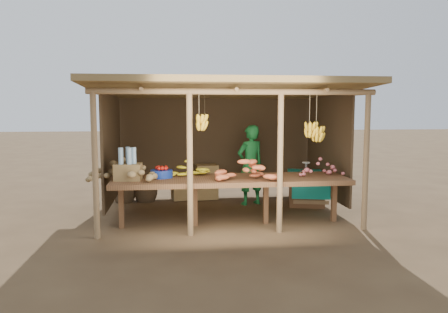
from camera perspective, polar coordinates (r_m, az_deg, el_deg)
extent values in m
plane|color=brown|center=(8.36, 0.00, -7.17)|extent=(60.00, 60.00, 0.00)
cylinder|color=#91704A|center=(6.72, -16.49, -1.21)|extent=(0.09, 0.09, 2.20)
cylinder|color=#91704A|center=(7.30, 18.06, -0.69)|extent=(0.09, 0.09, 2.20)
cylinder|color=#91704A|center=(9.67, -13.53, 1.11)|extent=(0.09, 0.09, 2.20)
cylinder|color=#91704A|center=(10.08, 10.91, 1.37)|extent=(0.09, 0.09, 2.20)
cylinder|color=#91704A|center=(6.63, -4.48, -1.07)|extent=(0.09, 0.09, 2.20)
cylinder|color=#91704A|center=(6.83, 7.34, -0.89)|extent=(0.09, 0.09, 2.20)
cylinder|color=#91704A|center=(6.64, 1.55, 8.47)|extent=(4.40, 0.09, 0.09)
cylinder|color=#91704A|center=(9.62, -1.07, 7.81)|extent=(4.40, 0.09, 0.09)
cube|color=olive|center=(8.13, 0.00, 8.72)|extent=(4.70, 3.50, 0.28)
cube|color=#43321F|center=(9.63, -1.04, 1.91)|extent=(4.20, 0.04, 1.98)
cube|color=#43321F|center=(8.38, -14.44, 1.05)|extent=(0.04, 2.40, 1.98)
cube|color=#43321F|center=(8.84, 13.35, 1.35)|extent=(0.04, 2.40, 1.98)
cube|color=brown|center=(7.28, 0.89, -3.09)|extent=(3.90, 1.05, 0.08)
cube|color=brown|center=(7.34, -13.27, -6.36)|extent=(0.08, 0.08, 0.72)
cube|color=brown|center=(7.30, -3.82, -6.27)|extent=(0.08, 0.08, 0.72)
cube|color=brown|center=(7.46, 5.48, -6.02)|extent=(0.08, 0.08, 0.72)
cube|color=brown|center=(7.80, 14.17, -5.64)|extent=(0.08, 0.08, 0.72)
cylinder|color=navy|center=(7.35, -8.15, -2.24)|extent=(0.37, 0.37, 0.13)
cube|color=olive|center=(7.18, -12.42, -1.97)|extent=(0.44, 0.36, 0.27)
imported|color=#17692C|center=(8.83, 3.47, -1.11)|extent=(0.69, 0.58, 1.62)
cube|color=brown|center=(8.96, 10.73, -4.30)|extent=(0.80, 0.73, 0.63)
cube|color=#0D9789|center=(8.90, 10.77, -2.10)|extent=(0.89, 0.82, 0.06)
cube|color=olive|center=(9.38, -2.29, -4.42)|extent=(0.49, 0.41, 0.37)
cube|color=olive|center=(9.32, -2.30, -2.20)|extent=(0.49, 0.41, 0.37)
cube|color=olive|center=(9.36, -5.39, -4.47)|extent=(0.49, 0.41, 0.37)
ellipsoid|color=#43321F|center=(9.35, -12.93, -4.09)|extent=(0.49, 0.49, 0.66)
ellipsoid|color=#43321F|center=(9.31, -10.19, -4.07)|extent=(0.49, 0.49, 0.66)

